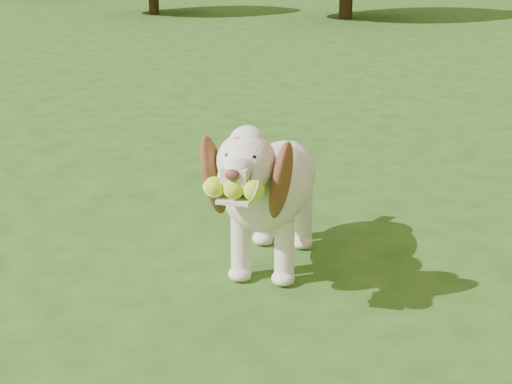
% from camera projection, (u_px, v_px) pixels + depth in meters
% --- Properties ---
extents(ground, '(80.00, 80.00, 0.00)m').
position_uv_depth(ground, '(274.00, 294.00, 3.55)').
color(ground, '#204C15').
rests_on(ground, ground).
extents(dog, '(0.43, 1.15, 0.75)m').
position_uv_depth(dog, '(269.00, 184.00, 3.67)').
color(dog, silver).
rests_on(dog, ground).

